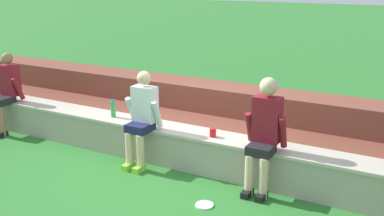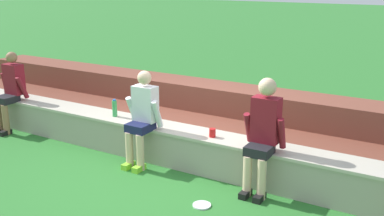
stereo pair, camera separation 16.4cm
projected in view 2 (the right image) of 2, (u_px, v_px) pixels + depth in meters
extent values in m
plane|color=#2D752D|center=(170.00, 169.00, 6.54)|extent=(80.00, 80.00, 0.00)
cube|color=#A8A08E|center=(178.00, 146.00, 6.65)|extent=(8.91, 0.47, 0.53)
cube|color=#BCB39F|center=(178.00, 130.00, 6.58)|extent=(8.95, 0.51, 0.04)
cube|color=brown|center=(204.00, 134.00, 7.29)|extent=(10.84, 0.67, 0.44)
cube|color=brown|center=(223.00, 111.00, 7.78)|extent=(10.84, 0.67, 0.88)
cylinder|color=#996B4C|center=(6.00, 120.00, 7.87)|extent=(0.11, 0.11, 0.53)
cube|color=black|center=(5.00, 133.00, 7.90)|extent=(0.10, 0.22, 0.08)
cube|color=black|center=(7.00, 99.00, 7.94)|extent=(0.31, 0.34, 0.12)
cube|color=maroon|center=(14.00, 79.00, 8.01)|extent=(0.34, 0.20, 0.53)
sphere|color=#996B4C|center=(12.00, 57.00, 7.90)|extent=(0.19, 0.19, 0.19)
cylinder|color=maroon|center=(6.00, 84.00, 8.13)|extent=(0.08, 0.14, 0.43)
cylinder|color=maroon|center=(22.00, 87.00, 7.92)|extent=(0.08, 0.23, 0.42)
cylinder|color=beige|center=(129.00, 150.00, 6.52)|extent=(0.11, 0.11, 0.53)
cylinder|color=beige|center=(140.00, 152.00, 6.42)|extent=(0.11, 0.11, 0.53)
cube|color=#8CD833|center=(128.00, 165.00, 6.55)|extent=(0.10, 0.22, 0.08)
cube|color=#8CD833|center=(139.00, 168.00, 6.45)|extent=(0.10, 0.22, 0.08)
cube|color=#191E47|center=(140.00, 127.00, 6.50)|extent=(0.31, 0.36, 0.12)
cube|color=white|center=(145.00, 104.00, 6.52)|extent=(0.35, 0.20, 0.51)
sphere|color=beige|center=(144.00, 78.00, 6.41)|extent=(0.20, 0.20, 0.20)
cylinder|color=white|center=(132.00, 109.00, 6.64)|extent=(0.08, 0.24, 0.42)
cylinder|color=white|center=(157.00, 114.00, 6.42)|extent=(0.08, 0.22, 0.42)
cylinder|color=beige|center=(247.00, 176.00, 5.67)|extent=(0.11, 0.11, 0.53)
cylinder|color=beige|center=(261.00, 179.00, 5.57)|extent=(0.11, 0.11, 0.53)
cube|color=black|center=(245.00, 194.00, 5.70)|extent=(0.10, 0.22, 0.08)
cube|color=black|center=(259.00, 198.00, 5.61)|extent=(0.10, 0.22, 0.08)
cube|color=black|center=(259.00, 150.00, 5.63)|extent=(0.31, 0.30, 0.12)
cube|color=maroon|center=(266.00, 120.00, 5.68)|extent=(0.34, 0.20, 0.58)
sphere|color=beige|center=(267.00, 87.00, 5.56)|extent=(0.22, 0.22, 0.22)
cylinder|color=maroon|center=(248.00, 127.00, 5.81)|extent=(0.08, 0.22, 0.42)
cylinder|color=maroon|center=(282.00, 133.00, 5.59)|extent=(0.08, 0.20, 0.42)
cylinder|color=green|center=(115.00, 108.00, 7.12)|extent=(0.07, 0.07, 0.25)
cylinder|color=blue|center=(114.00, 100.00, 7.08)|extent=(0.04, 0.04, 0.02)
cylinder|color=red|center=(14.00, 92.00, 8.40)|extent=(0.08, 0.08, 0.11)
cylinder|color=red|center=(212.00, 133.00, 6.23)|extent=(0.09, 0.09, 0.12)
cylinder|color=white|center=(202.00, 205.00, 5.48)|extent=(0.22, 0.22, 0.02)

